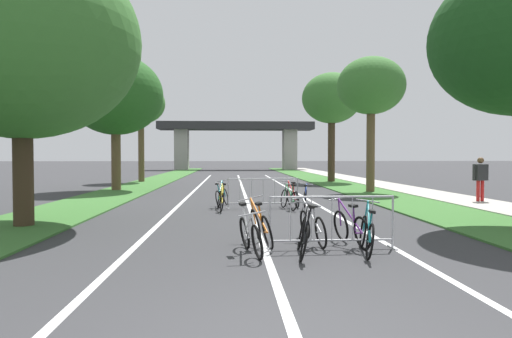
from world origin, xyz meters
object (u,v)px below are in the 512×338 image
(pedestrian_in_red_jacket, at_px, (480,175))
(bicycle_yellow_1, at_px, (221,200))
(crowd_barrier_second, at_px, (263,193))
(bicycle_purple_6, at_px, (351,228))
(tree_right_pine_far, at_px, (371,87))
(tree_left_cypress_far, at_px, (141,105))
(bicycle_red_8, at_px, (293,197))
(bicycle_white_7, at_px, (250,235))
(bicycle_green_3, at_px, (289,199))
(bicycle_black_9, at_px, (303,235))
(bicycle_silver_2, at_px, (312,226))
(crowd_barrier_nearest, at_px, (332,223))
(bicycle_blue_5, at_px, (305,199))
(tree_left_pine_near, at_px, (115,95))
(tree_right_oak_mid, at_px, (332,99))
(bicycle_orange_4, at_px, (261,226))
(bicycle_teal_10, at_px, (367,234))
(tree_left_oak_near, at_px, (21,40))
(bicycle_teal_0, at_px, (222,196))

(pedestrian_in_red_jacket, bearing_deg, bicycle_yellow_1, -0.89)
(crowd_barrier_second, xyz_separation_m, bicycle_purple_6, (1.32, -6.53, -0.16))
(tree_right_pine_far, relative_size, crowd_barrier_second, 2.67)
(tree_left_cypress_far, bearing_deg, bicycle_red_8, -61.10)
(tree_right_pine_far, xyz_separation_m, bicycle_white_7, (-6.58, -13.58, -4.87))
(bicycle_green_3, xyz_separation_m, bicycle_black_9, (-0.65, -7.02, 0.01))
(bicycle_yellow_1, bearing_deg, bicycle_silver_2, -77.23)
(crowd_barrier_nearest, relative_size, bicycle_blue_5, 1.56)
(tree_left_pine_near, relative_size, bicycle_purple_6, 4.38)
(tree_right_oak_mid, xyz_separation_m, bicycle_silver_2, (-5.25, -21.33, -5.38))
(bicycle_orange_4, distance_m, pedestrian_in_red_jacket, 11.71)
(bicycle_yellow_1, bearing_deg, tree_left_cypress_far, 103.15)
(tree_right_pine_far, bearing_deg, bicycle_red_8, -128.57)
(crowd_barrier_second, xyz_separation_m, bicycle_green_3, (0.85, -0.38, -0.16))
(bicycle_black_9, bearing_deg, pedestrian_in_red_jacket, 52.83)
(tree_left_cypress_far, bearing_deg, bicycle_teal_10, -69.22)
(bicycle_black_9, bearing_deg, bicycle_silver_2, 78.52)
(bicycle_purple_6, bearing_deg, pedestrian_in_red_jacket, 36.00)
(bicycle_yellow_1, distance_m, pedestrian_in_red_jacket, 10.09)
(crowd_barrier_nearest, height_order, bicycle_red_8, crowd_barrier_nearest)
(bicycle_yellow_1, xyz_separation_m, bicycle_blue_5, (2.85, 0.18, 0.00))
(bicycle_black_9, bearing_deg, bicycle_green_3, 91.52)
(tree_left_cypress_far, distance_m, bicycle_silver_2, 23.82)
(tree_right_pine_far, bearing_deg, bicycle_blue_5, -123.23)
(bicycle_orange_4, height_order, bicycle_white_7, bicycle_orange_4)
(bicycle_black_9, bearing_deg, bicycle_purple_6, 44.75)
(tree_left_pine_near, bearing_deg, tree_left_oak_near, -86.65)
(bicycle_yellow_1, bearing_deg, bicycle_red_8, 14.73)
(crowd_barrier_second, distance_m, bicycle_blue_5, 1.46)
(crowd_barrier_nearest, bearing_deg, bicycle_red_8, 88.04)
(pedestrian_in_red_jacket, bearing_deg, tree_right_pine_far, -73.73)
(bicycle_teal_0, xyz_separation_m, bicycle_yellow_1, (-0.00, -1.15, -0.00))
(bicycle_yellow_1, bearing_deg, bicycle_orange_4, -87.37)
(bicycle_white_7, bearing_deg, bicycle_purple_6, -172.63)
(bicycle_yellow_1, bearing_deg, crowd_barrier_second, 14.92)
(bicycle_green_3, bearing_deg, bicycle_teal_0, 145.81)
(bicycle_green_3, bearing_deg, bicycle_black_9, -106.96)
(crowd_barrier_nearest, distance_m, bicycle_silver_2, 0.66)
(tree_left_cypress_far, relative_size, pedestrian_in_red_jacket, 3.85)
(bicycle_silver_2, bearing_deg, tree_left_oak_near, 152.75)
(tree_left_pine_near, xyz_separation_m, tree_right_pine_far, (12.93, -1.82, 0.26))
(tree_right_pine_far, distance_m, bicycle_white_7, 15.86)
(bicycle_green_3, bearing_deg, tree_right_pine_far, 41.94)
(bicycle_yellow_1, height_order, bicycle_blue_5, bicycle_yellow_1)
(bicycle_teal_10, bearing_deg, tree_left_pine_near, 129.29)
(bicycle_orange_4, bearing_deg, tree_left_oak_near, 147.50)
(crowd_barrier_second, relative_size, bicycle_teal_10, 1.48)
(tree_right_pine_far, relative_size, bicycle_orange_4, 3.79)
(bicycle_white_7, bearing_deg, tree_left_cypress_far, -85.49)
(crowd_barrier_nearest, xyz_separation_m, bicycle_blue_5, (0.55, 6.49, -0.16))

